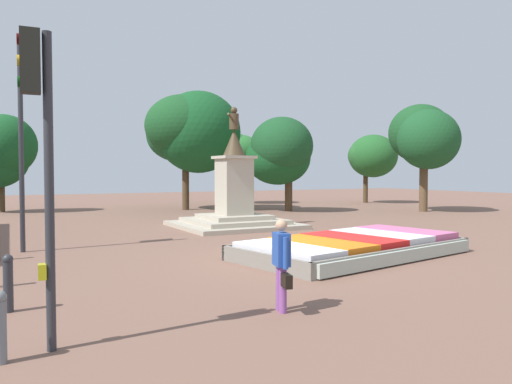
# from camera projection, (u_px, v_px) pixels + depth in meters

# --- Properties ---
(ground_plane) EXTENTS (91.37, 91.37, 0.00)m
(ground_plane) POSITION_uv_depth(u_px,v_px,m) (283.00, 259.00, 13.48)
(ground_plane) COLOR brown
(flower_planter) EXTENTS (7.10, 4.57, 0.56)m
(flower_planter) POSITION_uv_depth(u_px,v_px,m) (355.00, 247.00, 14.01)
(flower_planter) COLOR #38281C
(flower_planter) RESTS_ON ground_plane
(statue_monument) EXTENTS (4.79, 4.79, 5.13)m
(statue_monument) POSITION_uv_depth(u_px,v_px,m) (234.00, 203.00, 21.40)
(statue_monument) COLOR #AFA591
(statue_monument) RESTS_ON ground_plane
(traffic_light_near_crossing) EXTENTS (0.41, 0.30, 4.14)m
(traffic_light_near_crossing) POSITION_uv_depth(u_px,v_px,m) (40.00, 134.00, 6.38)
(traffic_light_near_crossing) COLOR #2D2D33
(traffic_light_near_crossing) RESTS_ON ground_plane
(banner_pole) EXTENTS (0.17, 0.56, 6.11)m
(banner_pole) POSITION_uv_depth(u_px,v_px,m) (21.00, 143.00, 14.54)
(banner_pole) COLOR #2D2D33
(banner_pole) RESTS_ON ground_plane
(pedestrian_with_handbag) EXTENTS (0.32, 0.72, 1.56)m
(pedestrian_with_handbag) POSITION_uv_depth(u_px,v_px,m) (282.00, 261.00, 8.31)
(pedestrian_with_handbag) COLOR #8C4C99
(pedestrian_with_handbag) RESTS_ON ground_plane
(kerb_bollard_south) EXTENTS (0.17, 0.17, 0.90)m
(kerb_bollard_south) POSITION_uv_depth(u_px,v_px,m) (0.00, 325.00, 6.07)
(kerb_bollard_south) COLOR slate
(kerb_bollard_south) RESTS_ON ground_plane
(kerb_bollard_mid_a) EXTENTS (0.17, 0.17, 0.97)m
(kerb_bollard_mid_a) POSITION_uv_depth(u_px,v_px,m) (8.00, 282.00, 8.31)
(kerb_bollard_mid_a) COLOR #2D2D33
(kerb_bollard_mid_a) RESTS_ON ground_plane
(park_tree_far_left) EXTENTS (3.88, 4.55, 5.62)m
(park_tree_far_left) POSITION_uv_depth(u_px,v_px,m) (280.00, 152.00, 29.70)
(park_tree_far_left) COLOR #4C3823
(park_tree_far_left) RESTS_ON ground_plane
(park_tree_behind_statue) EXTENTS (4.20, 3.67, 5.72)m
(park_tree_behind_statue) POSITION_uv_depth(u_px,v_px,m) (1.00, 150.00, 28.98)
(park_tree_behind_statue) COLOR #4C3823
(park_tree_behind_statue) RESTS_ON ground_plane
(park_tree_far_right) EXTENTS (3.62, 3.90, 5.26)m
(park_tree_far_right) POSITION_uv_depth(u_px,v_px,m) (371.00, 156.00, 38.26)
(park_tree_far_right) COLOR #4C3823
(park_tree_far_right) RESTS_ON ground_plane
(park_tree_street_side) EXTENTS (3.70, 3.88, 5.35)m
(park_tree_street_side) POSITION_uv_depth(u_px,v_px,m) (237.00, 152.00, 37.23)
(park_tree_street_side) COLOR #4C3823
(park_tree_street_side) RESTS_ON ground_plane
(park_tree_mid_canopy) EXTENTS (4.14, 4.71, 6.48)m
(park_tree_mid_canopy) POSITION_uv_depth(u_px,v_px,m) (423.00, 135.00, 29.86)
(park_tree_mid_canopy) COLOR brown
(park_tree_mid_canopy) RESTS_ON ground_plane
(park_tree_distant) EXTENTS (5.87, 6.18, 7.41)m
(park_tree_distant) POSITION_uv_depth(u_px,v_px,m) (190.00, 131.00, 31.12)
(park_tree_distant) COLOR #4C3823
(park_tree_distant) RESTS_ON ground_plane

